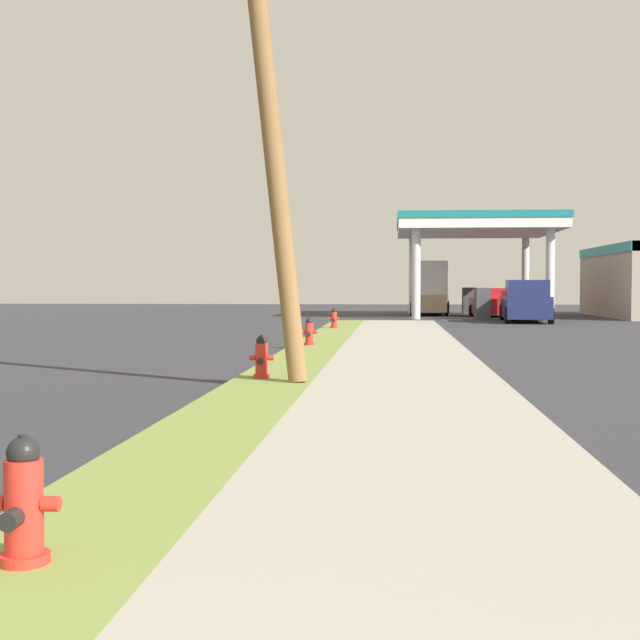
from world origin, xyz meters
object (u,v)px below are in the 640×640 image
(fire_hydrant_fourth, at_px, (334,319))
(truck_navy_on_apron, at_px, (525,303))
(fire_hydrant_third, at_px, (309,333))
(fire_hydrant_nearest, at_px, (23,507))
(fire_hydrant_second, at_px, (262,359))
(truck_tan_at_forecourt, at_px, (431,289))
(utility_pole_midground, at_px, (270,120))
(car_red_by_near_pump, at_px, (491,304))

(fire_hydrant_fourth, bearing_deg, truck_navy_on_apron, 47.03)
(fire_hydrant_third, xyz_separation_m, fire_hydrant_fourth, (0.02, 9.53, 0.00))
(fire_hydrant_nearest, bearing_deg, fire_hydrant_second, 90.85)
(fire_hydrant_nearest, height_order, truck_tan_at_forecourt, truck_tan_at_forecourt)
(fire_hydrant_second, xyz_separation_m, truck_navy_on_apron, (8.47, 26.94, 0.47))
(fire_hydrant_nearest, relative_size, fire_hydrant_fourth, 1.00)
(fire_hydrant_third, relative_size, fire_hydrant_fourth, 1.00)
(fire_hydrant_third, bearing_deg, utility_pole_midground, -88.58)
(fire_hydrant_third, height_order, truck_navy_on_apron, truck_navy_on_apron)
(fire_hydrant_second, bearing_deg, fire_hydrant_nearest, -89.15)
(truck_navy_on_apron, bearing_deg, utility_pole_midground, -106.56)
(utility_pole_midground, xyz_separation_m, truck_navy_on_apron, (8.21, 27.63, -3.49))
(fire_hydrant_third, distance_m, car_red_by_near_pump, 26.73)
(fire_hydrant_second, distance_m, truck_navy_on_apron, 28.24)
(fire_hydrant_nearest, bearing_deg, truck_tan_at_forecourt, 84.77)
(fire_hydrant_third, xyz_separation_m, truck_navy_on_apron, (8.44, 18.57, 0.47))
(fire_hydrant_third, height_order, truck_tan_at_forecourt, truck_tan_at_forecourt)
(fire_hydrant_nearest, relative_size, truck_navy_on_apron, 0.14)
(fire_hydrant_fourth, bearing_deg, fire_hydrant_third, -90.14)
(fire_hydrant_nearest, bearing_deg, car_red_by_near_pump, 80.36)
(fire_hydrant_second, height_order, utility_pole_midground, utility_pole_midground)
(truck_tan_at_forecourt, relative_size, truck_navy_on_apron, 1.18)
(fire_hydrant_nearest, height_order, car_red_by_near_pump, car_red_by_near_pump)
(fire_hydrant_fourth, height_order, truck_navy_on_apron, truck_navy_on_apron)
(fire_hydrant_fourth, bearing_deg, utility_pole_midground, -89.38)
(fire_hydrant_third, distance_m, utility_pole_midground, 9.89)
(fire_hydrant_nearest, relative_size, fire_hydrant_second, 1.00)
(truck_navy_on_apron, bearing_deg, fire_hydrant_third, -114.44)
(fire_hydrant_nearest, relative_size, utility_pole_midground, 0.09)
(utility_pole_midground, bearing_deg, truck_tan_at_forecourt, 83.62)
(utility_pole_midground, relative_size, truck_navy_on_apron, 1.52)
(truck_tan_at_forecourt, bearing_deg, fire_hydrant_third, -98.80)
(truck_tan_at_forecourt, xyz_separation_m, truck_navy_on_apron, (3.99, -10.17, -0.57))
(utility_pole_midground, xyz_separation_m, truck_tan_at_forecourt, (4.22, 37.80, -2.92))
(fire_hydrant_second, relative_size, fire_hydrant_third, 1.00)
(utility_pole_midground, relative_size, car_red_by_near_pump, 1.84)
(truck_tan_at_forecourt, bearing_deg, utility_pole_midground, -96.38)
(fire_hydrant_second, height_order, truck_navy_on_apron, truck_navy_on_apron)
(utility_pole_midground, bearing_deg, fire_hydrant_second, 110.08)
(truck_tan_at_forecourt, bearing_deg, truck_navy_on_apron, -68.57)
(fire_hydrant_second, bearing_deg, truck_navy_on_apron, 72.55)
(utility_pole_midground, bearing_deg, fire_hydrant_third, 91.42)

